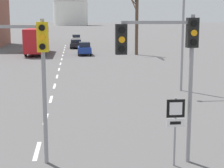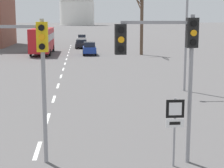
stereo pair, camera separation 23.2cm
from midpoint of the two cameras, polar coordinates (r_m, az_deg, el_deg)
The scene contains 22 objects.
lane_stripe_1 at distance 14.35m, azimuth -11.80°, elevation -9.94°, with size 0.16×2.00×0.01m, color silver.
lane_stripe_2 at distance 18.63m, azimuth -10.42°, elevation -5.23°, with size 0.16×2.00×0.01m, color silver.
lane_stripe_3 at distance 22.99m, azimuth -9.57°, elevation -2.30°, with size 0.16×2.00×0.01m, color silver.
lane_stripe_4 at distance 27.40m, azimuth -8.99°, elevation -0.30°, with size 0.16×2.00×0.01m, color silver.
lane_stripe_5 at distance 31.83m, azimuth -8.58°, elevation 1.14°, with size 0.16×2.00×0.01m, color silver.
lane_stripe_6 at distance 36.28m, azimuth -8.26°, elevation 2.23°, with size 0.16×2.00×0.01m, color silver.
lane_stripe_7 at distance 40.74m, azimuth -8.02°, elevation 3.08°, with size 0.16×2.00×0.01m, color silver.
lane_stripe_8 at distance 45.21m, azimuth -7.82°, elevation 3.77°, with size 0.16×2.00×0.01m, color silver.
lane_stripe_9 at distance 49.69m, azimuth -7.66°, elevation 4.32°, with size 0.16×2.00×0.01m, color silver.
lane_stripe_10 at distance 54.16m, azimuth -7.52°, elevation 4.79°, with size 0.16×2.00×0.01m, color silver.
lane_stripe_11 at distance 58.65m, azimuth -7.41°, elevation 5.19°, with size 0.16×2.00×0.01m, color silver.
lane_stripe_12 at distance 63.13m, azimuth -7.31°, elevation 5.53°, with size 0.16×2.00×0.01m, color silver.
lane_stripe_13 at distance 67.62m, azimuth -7.22°, elevation 5.82°, with size 0.16×2.00×0.01m, color silver.
traffic_signal_near_right at distance 12.24m, azimuth 7.87°, elevation 4.91°, with size 2.68×0.34×4.96m.
traffic_signal_centre_tall at distance 12.42m, azimuth -14.02°, elevation 4.25°, with size 2.23×0.34×4.83m.
route_sign_post at distance 12.39m, azimuth 9.10°, elevation -5.48°, with size 0.60×0.08×2.31m.
street_lamp_right at distance 25.20m, azimuth 9.42°, elevation 9.93°, with size 2.60×0.36×7.80m.
sedan_near_left at distance 49.91m, azimuth -4.35°, elevation 5.42°, with size 1.77×3.99×1.74m.
sedan_near_right at distance 76.44m, azimuth -5.56°, elevation 6.92°, with size 1.85×3.81×1.58m.
sedan_mid_centre at distance 61.56m, azimuth -5.64°, elevation 6.13°, with size 1.96×4.38×1.43m.
city_bus at distance 52.13m, azimuth -11.48°, elevation 6.73°, with size 2.66×10.80×3.48m.
bare_tree_right_near at distance 50.16m, azimuth 3.50°, elevation 10.36°, with size 2.85×5.76×11.05m.
Camera 1 is at (1.40, -6.24, 4.85)m, focal length 60.00 mm.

